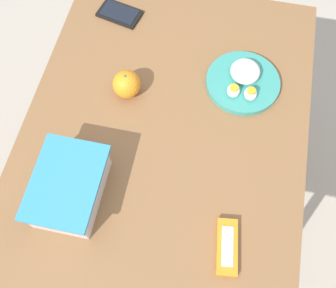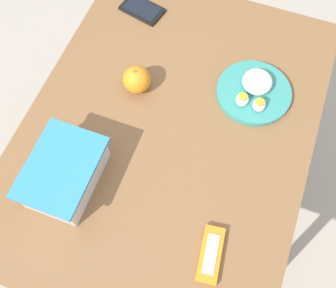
# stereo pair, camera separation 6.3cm
# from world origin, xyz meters

# --- Properties ---
(ground_plane) EXTENTS (10.00, 10.00, 0.00)m
(ground_plane) POSITION_xyz_m (0.00, 0.00, 0.00)
(ground_plane) COLOR #B2A899
(table) EXTENTS (1.03, 0.76, 0.77)m
(table) POSITION_xyz_m (0.00, 0.00, 0.67)
(table) COLOR brown
(table) RESTS_ON ground_plane
(food_container) EXTENTS (0.22, 0.16, 0.09)m
(food_container) POSITION_xyz_m (-0.23, 0.18, 0.81)
(food_container) COLOR white
(food_container) RESTS_ON table
(orange_fruit) EXTENTS (0.08, 0.08, 0.08)m
(orange_fruit) POSITION_xyz_m (0.08, 0.13, 0.80)
(orange_fruit) COLOR orange
(orange_fruit) RESTS_ON table
(rice_plate) EXTENTS (0.21, 0.21, 0.05)m
(rice_plate) POSITION_xyz_m (0.18, -0.19, 0.78)
(rice_plate) COLOR teal
(rice_plate) RESTS_ON table
(candy_bar) EXTENTS (0.14, 0.06, 0.02)m
(candy_bar) POSITION_xyz_m (-0.29, -0.21, 0.77)
(candy_bar) COLOR orange
(candy_bar) RESTS_ON table
(cell_phone) EXTENTS (0.10, 0.14, 0.01)m
(cell_phone) POSITION_xyz_m (0.36, 0.22, 0.77)
(cell_phone) COLOR black
(cell_phone) RESTS_ON table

